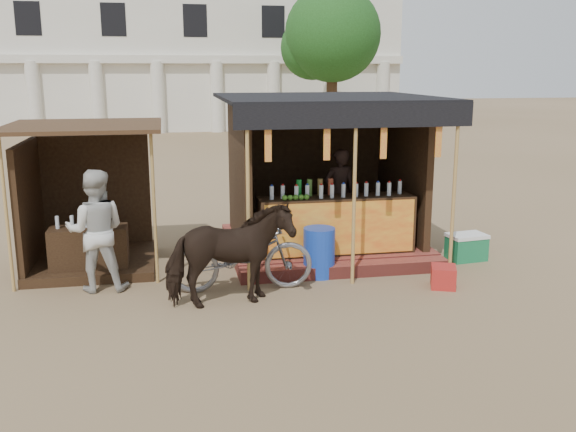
% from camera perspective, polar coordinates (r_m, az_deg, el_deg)
% --- Properties ---
extents(ground, '(120.00, 120.00, 0.00)m').
position_cam_1_polar(ground, '(8.35, 2.10, -9.82)').
color(ground, '#846B4C').
rests_on(ground, ground).
extents(main_stall, '(3.60, 3.61, 2.78)m').
position_cam_1_polar(main_stall, '(11.42, 3.35, 1.78)').
color(main_stall, brown).
rests_on(main_stall, ground).
extents(secondary_stall, '(2.40, 2.40, 2.38)m').
position_cam_1_polar(secondary_stall, '(11.09, -17.96, -0.08)').
color(secondary_stall, '#352413').
rests_on(secondary_stall, ground).
extents(cow, '(1.82, 1.03, 1.45)m').
position_cam_1_polar(cow, '(8.86, -5.23, -3.53)').
color(cow, black).
rests_on(cow, ground).
extents(motorbike, '(2.13, 0.78, 1.11)m').
position_cam_1_polar(motorbike, '(9.52, -4.14, -3.41)').
color(motorbike, gray).
rests_on(motorbike, ground).
extents(bystander, '(0.92, 0.73, 1.82)m').
position_cam_1_polar(bystander, '(9.84, -16.71, -1.26)').
color(bystander, beige).
rests_on(bystander, ground).
extents(blue_barrel, '(0.66, 0.66, 0.79)m').
position_cam_1_polar(blue_barrel, '(10.18, 2.79, -3.24)').
color(blue_barrel, '#173DB0').
rests_on(blue_barrel, ground).
extents(red_crate, '(0.49, 0.52, 0.32)m').
position_cam_1_polar(red_crate, '(10.02, 13.64, -5.27)').
color(red_crate, '#A8211C').
rests_on(red_crate, ground).
extents(cooler, '(0.69, 0.52, 0.46)m').
position_cam_1_polar(cooler, '(11.50, 15.58, -2.66)').
color(cooler, '#197344').
rests_on(cooler, ground).
extents(background_building, '(26.00, 7.45, 8.18)m').
position_cam_1_polar(background_building, '(37.45, -11.60, 13.85)').
color(background_building, silver).
rests_on(background_building, ground).
extents(tree, '(4.50, 4.40, 7.00)m').
position_cam_1_polar(tree, '(30.62, 3.56, 15.56)').
color(tree, '#382314').
rests_on(tree, ground).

